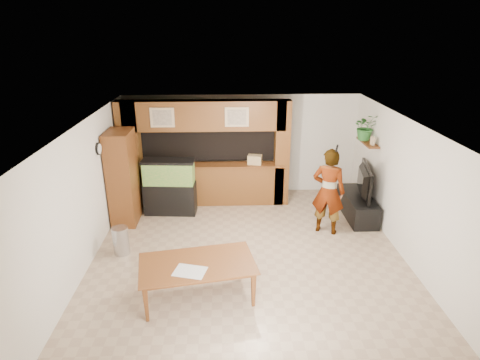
{
  "coord_description": "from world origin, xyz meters",
  "views": [
    {
      "loc": [
        -0.4,
        -6.82,
        4.23
      ],
      "look_at": [
        -0.14,
        0.6,
        1.34
      ],
      "focal_mm": 30.0,
      "sensor_mm": 36.0,
      "label": 1
    }
  ],
  "objects_px": {
    "aquarium": "(170,187)",
    "television": "(360,181)",
    "pantry_cabinet": "(123,178)",
    "person": "(328,192)",
    "dining_table": "(198,281)"
  },
  "relations": [
    {
      "from": "pantry_cabinet",
      "to": "television",
      "type": "bearing_deg",
      "value": 0.54
    },
    {
      "from": "television",
      "to": "dining_table",
      "type": "distance_m",
      "value": 4.62
    },
    {
      "from": "aquarium",
      "to": "person",
      "type": "xyz_separation_m",
      "value": [
        3.48,
        -1.06,
        0.29
      ]
    },
    {
      "from": "aquarium",
      "to": "person",
      "type": "bearing_deg",
      "value": -12.94
    },
    {
      "from": "dining_table",
      "to": "aquarium",
      "type": "bearing_deg",
      "value": 94.48
    },
    {
      "from": "pantry_cabinet",
      "to": "television",
      "type": "distance_m",
      "value": 5.35
    },
    {
      "from": "aquarium",
      "to": "dining_table",
      "type": "xyz_separation_m",
      "value": [
        0.85,
        -3.27,
        -0.33
      ]
    },
    {
      "from": "dining_table",
      "to": "person",
      "type": "bearing_deg",
      "value": 29.82
    },
    {
      "from": "aquarium",
      "to": "person",
      "type": "relative_size",
      "value": 0.71
    },
    {
      "from": "aquarium",
      "to": "pantry_cabinet",
      "type": "bearing_deg",
      "value": -153.75
    },
    {
      "from": "pantry_cabinet",
      "to": "dining_table",
      "type": "relative_size",
      "value": 1.15
    },
    {
      "from": "television",
      "to": "person",
      "type": "distance_m",
      "value": 1.16
    },
    {
      "from": "aquarium",
      "to": "television",
      "type": "relative_size",
      "value": 1.05
    },
    {
      "from": "pantry_cabinet",
      "to": "aquarium",
      "type": "xyz_separation_m",
      "value": [
        0.96,
        0.39,
        -0.4
      ]
    },
    {
      "from": "aquarium",
      "to": "television",
      "type": "xyz_separation_m",
      "value": [
        4.39,
        -0.34,
        0.23
      ]
    }
  ]
}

